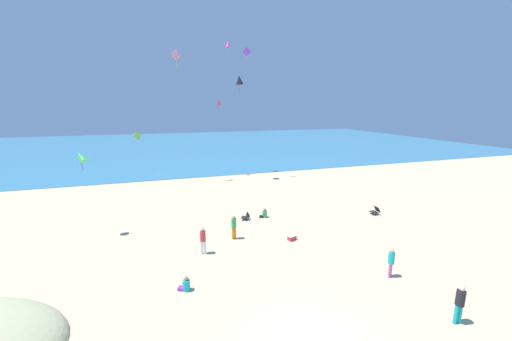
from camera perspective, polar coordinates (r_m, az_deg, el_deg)
name	(u,v)px	position (r m, az deg, el deg)	size (l,w,h in m)	color
ground_plane	(239,234)	(19.87, -3.24, -12.02)	(120.00, 120.00, 0.00)	#C6B58C
ocean_water	(183,145)	(64.74, -13.81, 4.71)	(120.00, 60.00, 0.05)	teal
beach_chair_far_right	(246,216)	(22.01, -1.91, -8.79)	(0.76, 0.74, 0.53)	black
beach_chair_far_left	(375,211)	(24.83, 21.93, -7.16)	(0.69, 0.64, 0.60)	black
cooler_box	(292,238)	(19.08, 6.92, -12.68)	(0.59, 0.47, 0.30)	red
person_0	(203,239)	(17.30, -10.14, -12.78)	(0.38, 0.38, 1.56)	white
person_1	(460,302)	(14.51, 34.50, -20.05)	(0.35, 0.35, 1.60)	#19ADB2
person_2	(264,214)	(22.45, 1.59, -8.35)	(0.60, 0.38, 0.71)	green
person_4	(186,285)	(14.72, -13.35, -20.61)	(0.62, 0.50, 0.70)	#19ADB2
person_5	(234,225)	(18.85, -4.28, -10.47)	(0.41, 0.41, 1.55)	orange
person_6	(391,261)	(16.36, 24.49, -15.50)	(0.41, 0.41, 1.47)	#D8599E
kite_green	(81,156)	(20.96, -30.59, 2.35)	(0.99, 0.92, 1.19)	green
kite_pink	(176,55)	(32.95, -15.08, 20.55)	(0.98, 0.60, 1.99)	pink
kite_lime	(137,136)	(40.01, -21.82, 6.18)	(0.90, 0.71, 1.36)	#99DB33
kite_red	(219,102)	(34.75, -7.18, 12.84)	(0.74, 0.62, 1.60)	red
kite_magenta	(228,44)	(36.84, -5.42, 23.01)	(0.71, 0.77, 1.72)	#DB3DA8
kite_purple	(247,52)	(33.74, -1.78, 21.81)	(0.90, 0.30, 1.26)	purple
kite_black	(239,80)	(32.57, -3.22, 16.96)	(1.02, 0.96, 1.73)	black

